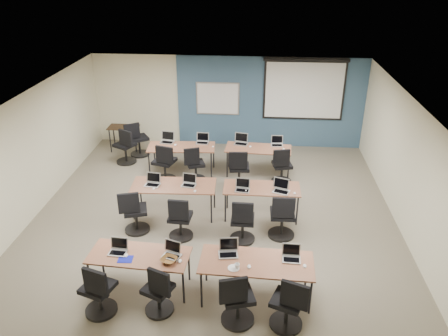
# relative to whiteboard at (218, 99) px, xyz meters

# --- Properties ---
(floor) EXTENTS (8.00, 9.00, 0.02)m
(floor) POSITION_rel_whiteboard_xyz_m (0.30, -4.43, -1.45)
(floor) COLOR #6B6354
(floor) RESTS_ON ground
(ceiling) EXTENTS (8.00, 9.00, 0.02)m
(ceiling) POSITION_rel_whiteboard_xyz_m (0.30, -4.43, 1.25)
(ceiling) COLOR white
(ceiling) RESTS_ON ground
(wall_back) EXTENTS (8.00, 0.04, 2.70)m
(wall_back) POSITION_rel_whiteboard_xyz_m (0.30, 0.07, -0.10)
(wall_back) COLOR beige
(wall_back) RESTS_ON ground
(wall_left) EXTENTS (0.04, 9.00, 2.70)m
(wall_left) POSITION_rel_whiteboard_xyz_m (-3.70, -4.43, -0.10)
(wall_left) COLOR beige
(wall_left) RESTS_ON ground
(wall_right) EXTENTS (0.04, 9.00, 2.70)m
(wall_right) POSITION_rel_whiteboard_xyz_m (4.30, -4.43, -0.10)
(wall_right) COLOR beige
(wall_right) RESTS_ON ground
(blue_accent_panel) EXTENTS (5.50, 0.04, 2.70)m
(blue_accent_panel) POSITION_rel_whiteboard_xyz_m (1.55, 0.04, -0.10)
(blue_accent_panel) COLOR #3D5977
(blue_accent_panel) RESTS_ON wall_back
(whiteboard) EXTENTS (1.28, 0.03, 0.98)m
(whiteboard) POSITION_rel_whiteboard_xyz_m (0.00, 0.00, 0.00)
(whiteboard) COLOR silver
(whiteboard) RESTS_ON wall_back
(projector_screen) EXTENTS (2.40, 0.10, 1.82)m
(projector_screen) POSITION_rel_whiteboard_xyz_m (2.50, -0.02, 0.44)
(projector_screen) COLOR black
(projector_screen) RESTS_ON wall_back
(training_table_front_left) EXTENTS (1.70, 0.71, 0.73)m
(training_table_front_left) POSITION_rel_whiteboard_xyz_m (-0.72, -6.60, -0.77)
(training_table_front_left) COLOR #A15E35
(training_table_front_left) RESTS_ON floor
(training_table_front_right) EXTENTS (1.88, 0.78, 0.73)m
(training_table_front_right) POSITION_rel_whiteboard_xyz_m (1.26, -6.63, -0.76)
(training_table_front_right) COLOR #9E5B2A
(training_table_front_right) RESTS_ON floor
(training_table_mid_left) EXTENTS (1.84, 0.77, 0.73)m
(training_table_mid_left) POSITION_rel_whiteboard_xyz_m (-0.59, -4.10, -0.76)
(training_table_mid_left) COLOR brown
(training_table_mid_left) RESTS_ON floor
(training_table_mid_right) EXTENTS (1.66, 0.69, 0.73)m
(training_table_mid_right) POSITION_rel_whiteboard_xyz_m (1.34, -4.06, -0.77)
(training_table_mid_right) COLOR brown
(training_table_mid_right) RESTS_ON floor
(training_table_back_left) EXTENTS (1.76, 0.73, 0.73)m
(training_table_back_left) POSITION_rel_whiteboard_xyz_m (-0.78, -1.97, -0.77)
(training_table_back_left) COLOR #985F30
(training_table_back_left) RESTS_ON floor
(training_table_back_right) EXTENTS (1.71, 0.71, 0.73)m
(training_table_back_right) POSITION_rel_whiteboard_xyz_m (1.24, -1.91, -0.77)
(training_table_back_right) COLOR brown
(training_table_back_right) RESTS_ON floor
(laptop_0) EXTENTS (0.30, 0.25, 0.23)m
(laptop_0) POSITION_rel_whiteboard_xyz_m (-1.09, -6.55, -0.66)
(laptop_0) COLOR silver
(laptop_0) RESTS_ON training_table_front_left
(mouse_0) EXTENTS (0.09, 0.11, 0.04)m
(mouse_0) POSITION_rel_whiteboard_xyz_m (-0.92, -6.65, -0.71)
(mouse_0) COLOR white
(mouse_0) RESTS_ON training_table_front_left
(task_chair_0) EXTENTS (0.54, 0.52, 1.00)m
(task_chair_0) POSITION_rel_whiteboard_xyz_m (-1.24, -7.24, -1.04)
(task_chair_0) COLOR black
(task_chair_0) RESTS_ON floor
(laptop_1) EXTENTS (0.30, 0.25, 0.23)m
(laptop_1) POSITION_rel_whiteboard_xyz_m (-0.16, -6.56, -0.66)
(laptop_1) COLOR #B2B2B4
(laptop_1) RESTS_ON training_table_front_left
(mouse_1) EXTENTS (0.07, 0.10, 0.03)m
(mouse_1) POSITION_rel_whiteboard_xyz_m (0.00, -6.73, -0.71)
(mouse_1) COLOR white
(mouse_1) RESTS_ON training_table_front_left
(task_chair_1) EXTENTS (0.51, 0.48, 0.96)m
(task_chair_1) POSITION_rel_whiteboard_xyz_m (-0.28, -7.15, -1.06)
(task_chair_1) COLOR black
(task_chair_1) RESTS_ON floor
(laptop_2) EXTENTS (0.33, 0.28, 0.25)m
(laptop_2) POSITION_rel_whiteboard_xyz_m (0.78, -6.45, -0.66)
(laptop_2) COLOR silver
(laptop_2) RESTS_ON training_table_front_right
(mouse_2) EXTENTS (0.08, 0.11, 0.03)m
(mouse_2) POSITION_rel_whiteboard_xyz_m (1.14, -6.78, -0.71)
(mouse_2) COLOR white
(mouse_2) RESTS_ON training_table_front_right
(task_chair_2) EXTENTS (0.54, 0.54, 1.01)m
(task_chair_2) POSITION_rel_whiteboard_xyz_m (0.97, -7.26, -1.03)
(task_chair_2) COLOR black
(task_chair_2) RESTS_ON floor
(laptop_3) EXTENTS (0.30, 0.26, 0.23)m
(laptop_3) POSITION_rel_whiteboard_xyz_m (1.83, -6.50, -0.66)
(laptop_3) COLOR #A2A3AD
(laptop_3) RESTS_ON training_table_front_right
(mouse_3) EXTENTS (0.06, 0.10, 0.03)m
(mouse_3) POSITION_rel_whiteboard_xyz_m (2.04, -6.69, -0.71)
(mouse_3) COLOR white
(mouse_3) RESTS_ON training_table_front_right
(task_chair_3) EXTENTS (0.55, 0.53, 1.00)m
(task_chair_3) POSITION_rel_whiteboard_xyz_m (1.77, -7.29, -1.03)
(task_chair_3) COLOR black
(task_chair_3) RESTS_ON floor
(laptop_4) EXTENTS (0.32, 0.27, 0.24)m
(laptop_4) POSITION_rel_whiteboard_xyz_m (-1.05, -4.11, -0.66)
(laptop_4) COLOR #BDBDBD
(laptop_4) RESTS_ON training_table_mid_left
(mouse_4) EXTENTS (0.08, 0.10, 0.03)m
(mouse_4) POSITION_rel_whiteboard_xyz_m (-0.99, -4.33, -0.71)
(mouse_4) COLOR white
(mouse_4) RESTS_ON training_table_mid_left
(task_chair_4) EXTENTS (0.54, 0.53, 1.01)m
(task_chair_4) POSITION_rel_whiteboard_xyz_m (-1.29, -4.89, -1.03)
(task_chair_4) COLOR black
(task_chair_4) RESTS_ON floor
(laptop_5) EXTENTS (0.31, 0.26, 0.24)m
(laptop_5) POSITION_rel_whiteboard_xyz_m (-0.25, -4.07, -0.66)
(laptop_5) COLOR #A8A8AE
(laptop_5) RESTS_ON training_table_mid_left
(mouse_5) EXTENTS (0.08, 0.11, 0.03)m
(mouse_5) POSITION_rel_whiteboard_xyz_m (-0.08, -4.36, -0.71)
(mouse_5) COLOR white
(mouse_5) RESTS_ON training_table_mid_left
(task_chair_5) EXTENTS (0.50, 0.50, 0.99)m
(task_chair_5) POSITION_rel_whiteboard_xyz_m (-0.30, -5.05, -1.04)
(task_chair_5) COLOR black
(task_chair_5) RESTS_ON floor
(laptop_6) EXTENTS (0.31, 0.26, 0.24)m
(laptop_6) POSITION_rel_whiteboard_xyz_m (0.92, -4.20, -0.66)
(laptop_6) COLOR silver
(laptop_6) RESTS_ON training_table_mid_right
(mouse_6) EXTENTS (0.06, 0.10, 0.03)m
(mouse_6) POSITION_rel_whiteboard_xyz_m (1.00, -4.27, -0.71)
(mouse_6) COLOR white
(mouse_6) RESTS_ON training_table_mid_right
(task_chair_6) EXTENTS (0.52, 0.52, 1.00)m
(task_chair_6) POSITION_rel_whiteboard_xyz_m (0.97, -5.05, -1.04)
(task_chair_6) COLOR black
(task_chair_6) RESTS_ON floor
(laptop_7) EXTENTS (0.34, 0.29, 0.26)m
(laptop_7) POSITION_rel_whiteboard_xyz_m (1.75, -4.19, -0.66)
(laptop_7) COLOR #B9BAC3
(laptop_7) RESTS_ON training_table_mid_right
(mouse_7) EXTENTS (0.07, 0.09, 0.03)m
(mouse_7) POSITION_rel_whiteboard_xyz_m (2.03, -4.29, -0.71)
(mouse_7) COLOR white
(mouse_7) RESTS_ON training_table_mid_right
(task_chair_7) EXTENTS (0.55, 0.55, 1.03)m
(task_chair_7) POSITION_rel_whiteboard_xyz_m (1.77, -4.84, -1.02)
(task_chair_7) COLOR black
(task_chair_7) RESTS_ON floor
(laptop_8) EXTENTS (0.36, 0.31, 0.27)m
(laptop_8) POSITION_rel_whiteboard_xyz_m (-1.21, -1.69, -0.65)
(laptop_8) COLOR silver
(laptop_8) RESTS_ON training_table_back_left
(mouse_8) EXTENTS (0.08, 0.11, 0.04)m
(mouse_8) POSITION_rel_whiteboard_xyz_m (-0.96, -1.90, -0.71)
(mouse_8) COLOR white
(mouse_8) RESTS_ON training_table_back_left
(task_chair_8) EXTENTS (0.58, 0.57, 1.05)m
(task_chair_8) POSITION_rel_whiteboard_xyz_m (-1.12, -2.57, -1.02)
(task_chair_8) COLOR black
(task_chair_8) RESTS_ON floor
(laptop_9) EXTENTS (0.33, 0.28, 0.25)m
(laptop_9) POSITION_rel_whiteboard_xyz_m (-0.26, -1.66, -0.66)
(laptop_9) COLOR silver
(laptop_9) RESTS_ON training_table_back_left
(mouse_9) EXTENTS (0.07, 0.09, 0.03)m
(mouse_9) POSITION_rel_whiteboard_xyz_m (0.05, -1.94, -0.71)
(mouse_9) COLOR white
(mouse_9) RESTS_ON training_table_back_left
(task_chair_9) EXTENTS (0.50, 0.48, 0.97)m
(task_chair_9) POSITION_rel_whiteboard_xyz_m (-0.36, -2.48, -1.05)
(task_chair_9) COLOR black
(task_chair_9) RESTS_ON floor
(laptop_10) EXTENTS (0.36, 0.30, 0.27)m
(laptop_10) POSITION_rel_whiteboard_xyz_m (0.78, -1.64, -0.65)
(laptop_10) COLOR #A9A9A9
(laptop_10) RESTS_ON training_table_back_right
(mouse_10) EXTENTS (0.08, 0.11, 0.04)m
(mouse_10) POSITION_rel_whiteboard_xyz_m (1.03, -1.85, -0.71)
(mouse_10) COLOR white
(mouse_10) RESTS_ON training_table_back_right
(task_chair_10) EXTENTS (0.55, 0.55, 1.03)m
(task_chair_10) POSITION_rel_whiteboard_xyz_m (0.78, -2.73, -1.02)
(task_chair_10) COLOR black
(task_chair_10) RESTS_ON floor
(laptop_11) EXTENTS (0.31, 0.27, 0.24)m
(laptop_11) POSITION_rel_whiteboard_xyz_m (1.73, -1.66, -0.66)
(laptop_11) COLOR #ACACB7
(laptop_11) RESTS_ON training_table_back_right
(mouse_11) EXTENTS (0.08, 0.11, 0.03)m
(mouse_11) POSITION_rel_whiteboard_xyz_m (1.90, -1.94, -0.71)
(mouse_11) COLOR white
(mouse_11) RESTS_ON training_table_back_right
(task_chair_11) EXTENTS (0.51, 0.51, 0.99)m
(task_chair_11) POSITION_rel_whiteboard_xyz_m (1.85, -2.43, -1.04)
(task_chair_11) COLOR black
(task_chair_11) RESTS_ON floor
(blue_mousepad) EXTENTS (0.25, 0.22, 0.01)m
(blue_mousepad) POSITION_rel_whiteboard_xyz_m (-0.91, -6.74, -0.72)
(blue_mousepad) COLOR #1219A4
(blue_mousepad) RESTS_ON training_table_front_left
(snack_bowl) EXTENTS (0.40, 0.40, 0.08)m
(snack_bowl) POSITION_rel_whiteboard_xyz_m (-0.18, -6.74, -0.68)
(snack_bowl) COLOR olive
(snack_bowl) RESTS_ON training_table_front_left
(snack_plate) EXTENTS (0.24, 0.24, 0.01)m
(snack_plate) POSITION_rel_whiteboard_xyz_m (0.89, -6.83, -0.71)
(snack_plate) COLOR white
(snack_plate) RESTS_ON training_table_front_right
(coffee_cup) EXTENTS (0.08, 0.08, 0.07)m
(coffee_cup) POSITION_rel_whiteboard_xyz_m (0.95, -6.83, -0.67)
(coffee_cup) COLOR silver
(coffee_cup) RESTS_ON snack_plate
(utility_table) EXTENTS (0.88, 0.49, 0.75)m
(utility_table) POSITION_rel_whiteboard_xyz_m (-2.72, -0.70, -0.80)
(utility_table) COLOR black
(utility_table) RESTS_ON floor
(spare_chair_a) EXTENTS (0.62, 0.55, 1.03)m
(spare_chair_a) POSITION_rel_whiteboard_xyz_m (-2.23, -1.04, -1.02)
(spare_chair_a) COLOR black
(spare_chair_a) RESTS_ON floor
(spare_chair_b) EXTENTS (0.61, 0.56, 1.04)m
(spare_chair_b) POSITION_rel_whiteboard_xyz_m (-2.43, -1.57, -1.02)
(spare_chair_b) COLOR black
(spare_chair_b) RESTS_ON floor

